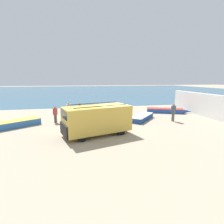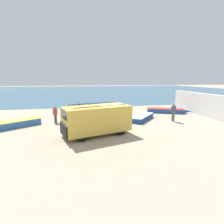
# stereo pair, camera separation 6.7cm
# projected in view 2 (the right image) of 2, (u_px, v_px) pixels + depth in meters

# --- Properties ---
(ground_plane) EXTENTS (200.00, 200.00, 0.00)m
(ground_plane) POSITION_uv_depth(u_px,v_px,m) (114.00, 130.00, 14.50)
(ground_plane) COLOR tan
(sea_water) EXTENTS (120.00, 80.00, 0.01)m
(sea_water) POSITION_uv_depth(u_px,v_px,m) (85.00, 90.00, 64.63)
(sea_water) COLOR #33607A
(sea_water) RESTS_ON ground_plane
(harbor_wall) EXTENTS (0.50, 15.89, 2.54)m
(harbor_wall) POSITION_uv_depth(u_px,v_px,m) (221.00, 108.00, 17.33)
(harbor_wall) COLOR silver
(harbor_wall) RESTS_ON ground_plane
(parked_van) EXTENTS (5.35, 3.40, 2.31)m
(parked_van) POSITION_uv_depth(u_px,v_px,m) (97.00, 119.00, 12.98)
(parked_van) COLOR gold
(parked_van) RESTS_ON ground_plane
(fishing_rowboat_0) EXTENTS (3.65, 4.00, 0.50)m
(fishing_rowboat_0) POSITION_uv_depth(u_px,v_px,m) (142.00, 117.00, 18.04)
(fishing_rowboat_0) COLOR navy
(fishing_rowboat_0) RESTS_ON ground_plane
(fishing_rowboat_1) EXTENTS (4.86, 3.73, 0.58)m
(fishing_rowboat_1) POSITION_uv_depth(u_px,v_px,m) (11.00, 124.00, 15.07)
(fishing_rowboat_1) COLOR #2D66AD
(fishing_rowboat_1) RESTS_ON ground_plane
(fishing_rowboat_2) EXTENTS (5.27, 2.85, 0.54)m
(fishing_rowboat_2) POSITION_uv_depth(u_px,v_px,m) (167.00, 111.00, 21.70)
(fishing_rowboat_2) COLOR #234CA3
(fishing_rowboat_2) RESTS_ON ground_plane
(fisherman_0) EXTENTS (0.42, 0.42, 1.61)m
(fisherman_0) POSITION_uv_depth(u_px,v_px,m) (55.00, 113.00, 16.70)
(fisherman_0) COLOR #5B564C
(fisherman_0) RESTS_ON ground_plane
(fisherman_1) EXTENTS (0.47, 0.47, 1.78)m
(fisherman_1) POSITION_uv_depth(u_px,v_px,m) (173.00, 111.00, 17.17)
(fisherman_1) COLOR #5B564C
(fisherman_1) RESTS_ON ground_plane
(fisherman_2) EXTENTS (0.46, 0.46, 1.74)m
(fisherman_2) POSITION_uv_depth(u_px,v_px,m) (80.00, 110.00, 17.85)
(fisherman_2) COLOR navy
(fisherman_2) RESTS_ON ground_plane
(fisherman_3) EXTENTS (0.43, 0.43, 1.63)m
(fisherman_3) POSITION_uv_depth(u_px,v_px,m) (69.00, 108.00, 19.24)
(fisherman_3) COLOR #38383D
(fisherman_3) RESTS_ON ground_plane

